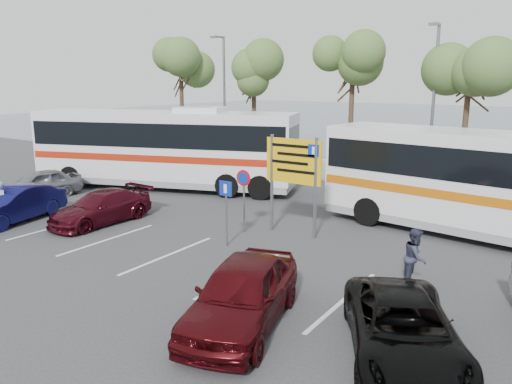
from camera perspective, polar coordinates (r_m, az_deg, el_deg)
The scene contains 23 objects.
ground at distance 16.42m, azimuth -4.50°, elevation -7.00°, with size 120.00×120.00×0.00m, color #333335.
kerb_strip at distance 28.34m, azimuth 13.29°, elevation 1.28°, with size 44.00×2.40×0.15m, color gray.
seawall at distance 30.16m, azimuth 14.67°, elevation 2.32°, with size 48.00×0.80×0.60m, color gray.
sea at distance 72.94m, azimuth 26.35°, elevation 7.07°, with size 140.00×140.00×0.00m, color #384F5B.
tree_far_left at distance 35.22m, azimuth -8.60°, elevation 13.88°, with size 3.20×3.20×7.60m.
tree_left at distance 31.50m, azimuth -0.24°, elevation 13.58°, with size 3.20×3.20×7.20m.
tree_mid at distance 28.39m, azimuth 11.07°, elevation 14.76°, with size 3.20×3.20×8.00m.
tree_right at distance 26.60m, azimuth 23.31°, elevation 13.09°, with size 3.20×3.20×7.40m.
street_lamp_left at distance 32.29m, azimuth -3.72°, elevation 11.04°, with size 0.45×1.15×8.01m.
street_lamp_right at distance 26.47m, azimuth 19.59°, elevation 9.98°, with size 0.45×1.15×8.01m.
direction_sign at distance 17.83m, azimuth 4.30°, elevation 2.67°, with size 2.20×0.12×3.60m.
sign_no_stop at distance 18.17m, azimuth -1.42°, elevation 0.14°, with size 0.60×0.08×2.35m.
sign_parking at distance 16.71m, azimuth -3.44°, elevation -1.37°, with size 0.50×0.07×2.25m.
lane_markings at distance 16.43m, azimuth -9.83°, elevation -7.14°, with size 12.02×4.20×0.01m, color silver, non-canonical shape.
coach_bus_left at distance 26.21m, azimuth -10.37°, elevation 4.67°, with size 13.72×7.17×4.21m.
coach_bus_right at distance 19.07m, azimuth 26.71°, elevation 0.25°, with size 13.10×4.28×4.01m.
car_silver_a at distance 26.01m, azimuth -23.60°, elevation 0.88°, with size 1.58×3.94×1.34m, color gray.
car_blue at distance 21.95m, azimuth -25.98°, elevation -1.28°, with size 1.50×4.31×1.42m, color #0F1047.
car_maroon at distance 20.54m, azimuth -17.31°, elevation -1.69°, with size 1.75×4.30×1.25m, color #440B16.
car_red at distance 11.58m, azimuth -1.61°, elevation -11.54°, with size 1.83×4.55×1.55m, color #42090D.
suv_black at distance 10.80m, azimuth 16.46°, elevation -14.84°, with size 2.09×4.54×1.26m, color black.
pedestrian_near at distance 21.71m, azimuth -27.05°, elevation -1.12°, with size 0.63×0.41×1.73m, color #849AC0.
pedestrian_far at distance 14.36m, azimuth 17.74°, elevation -7.11°, with size 0.79×0.61×1.62m, color #2E3145.
Camera 1 is at (9.64, -12.09, 5.53)m, focal length 35.00 mm.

